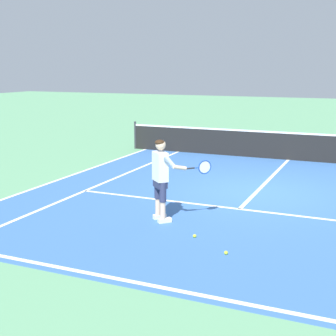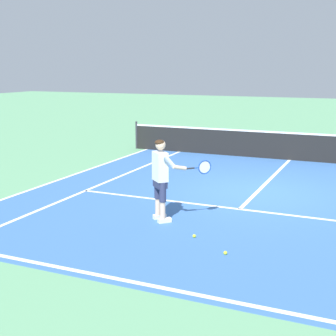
{
  "view_description": "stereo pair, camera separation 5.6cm",
  "coord_description": "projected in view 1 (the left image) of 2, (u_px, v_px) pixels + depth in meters",
  "views": [
    {
      "loc": [
        2.66,
        -11.85,
        3.15
      ],
      "look_at": [
        -1.3,
        -2.72,
        1.05
      ],
      "focal_mm": 51.32,
      "sensor_mm": 36.0,
      "label": 1
    },
    {
      "loc": [
        2.71,
        -11.83,
        3.15
      ],
      "look_at": [
        -1.3,
        -2.72,
        1.05
      ],
      "focal_mm": 51.32,
      "sensor_mm": 36.0,
      "label": 2
    }
  ],
  "objects": [
    {
      "name": "court_inner_surface",
      "position": [
        251.0,
        198.0,
        11.78
      ],
      "size": [
        10.98,
        11.1,
        0.0
      ],
      "primitive_type": "cube",
      "color": "#3866A8",
      "rests_on": "ground"
    },
    {
      "name": "line_baseline",
      "position": [
        162.0,
        287.0,
        6.98
      ],
      "size": [
        10.98,
        0.1,
        0.01
      ],
      "primitive_type": "cube",
      "color": "white",
      "rests_on": "ground"
    },
    {
      "name": "line_service",
      "position": [
        240.0,
        209.0,
        10.84
      ],
      "size": [
        8.23,
        0.1,
        0.01
      ],
      "primitive_type": "cube",
      "color": "white",
      "rests_on": "ground"
    },
    {
      "name": "tennis_ball_near_feet",
      "position": [
        195.0,
        236.0,
        9.03
      ],
      "size": [
        0.07,
        0.07,
        0.07
      ],
      "primitive_type": "sphere",
      "color": "#CCE02D",
      "rests_on": "ground"
    },
    {
      "name": "ground_plane",
      "position": [
        256.0,
        192.0,
        12.32
      ],
      "size": [
        80.0,
        80.0,
        0.0
      ],
      "primitive_type": "plane",
      "color": "#609E70"
    },
    {
      "name": "line_centre_service",
      "position": [
        269.0,
        179.0,
        13.71
      ],
      "size": [
        0.1,
        6.4,
        0.01
      ],
      "primitive_type": "cube",
      "color": "white",
      "rests_on": "ground"
    },
    {
      "name": "tennis_player",
      "position": [
        162.0,
        175.0,
        9.83
      ],
      "size": [
        1.15,
        0.75,
        1.71
      ],
      "color": "white",
      "rests_on": "ground"
    },
    {
      "name": "tennis_net",
      "position": [
        289.0,
        146.0,
        16.48
      ],
      "size": [
        11.96,
        0.08,
        1.07
      ],
      "color": "#333338",
      "rests_on": "ground"
    },
    {
      "name": "tennis_ball_by_baseline",
      "position": [
        226.0,
        253.0,
        8.21
      ],
      "size": [
        0.07,
        0.07,
        0.07
      ],
      "primitive_type": "sphere",
      "color": "#CCE02D",
      "rests_on": "ground"
    },
    {
      "name": "line_singles_left",
      "position": [
        106.0,
        182.0,
        13.39
      ],
      "size": [
        0.1,
        10.7,
        0.01
      ],
      "primitive_type": "cube",
      "color": "white",
      "rests_on": "ground"
    },
    {
      "name": "line_doubles_left",
      "position": [
        65.0,
        178.0,
        13.92
      ],
      "size": [
        0.1,
        10.7,
        0.01
      ],
      "primitive_type": "cube",
      "color": "white",
      "rests_on": "ground"
    }
  ]
}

